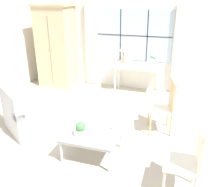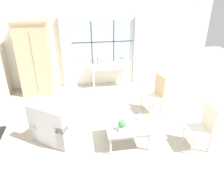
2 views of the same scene
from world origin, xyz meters
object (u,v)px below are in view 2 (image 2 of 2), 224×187
(armoire, at_px, (35,58))
(pillar_candle, at_px, (140,118))
(side_chair_wooden, at_px, (156,92))
(accent_chair_wooden, at_px, (203,125))
(armchair_upholstered, at_px, (58,125))
(table_lamp, at_px, (98,54))
(console_table, at_px, (111,66))
(potted_orchid, at_px, (120,58))
(potted_plant_small, at_px, (122,125))
(coffee_table, at_px, (126,127))

(armoire, bearing_deg, pillar_candle, -47.53)
(side_chair_wooden, distance_m, accent_chair_wooden, 1.60)
(armchair_upholstered, xyz_separation_m, accent_chair_wooden, (2.94, -0.86, 0.27))
(table_lamp, height_order, accent_chair_wooden, table_lamp)
(console_table, height_order, accent_chair_wooden, accent_chair_wooden)
(table_lamp, height_order, armchair_upholstered, table_lamp)
(pillar_candle, bearing_deg, potted_orchid, 87.64)
(table_lamp, height_order, pillar_candle, table_lamp)
(potted_orchid, height_order, accent_chair_wooden, potted_orchid)
(accent_chair_wooden, distance_m, pillar_candle, 1.29)
(side_chair_wooden, xyz_separation_m, potted_plant_small, (-1.17, -1.27, -0.02))
(side_chair_wooden, height_order, pillar_candle, side_chair_wooden)
(table_lamp, xyz_separation_m, accent_chair_wooden, (1.78, -3.40, -0.58))
(console_table, relative_size, armchair_upholstered, 1.00)
(console_table, height_order, potted_plant_small, console_table)
(potted_orchid, distance_m, pillar_candle, 2.88)
(side_chair_wooden, distance_m, potted_plant_small, 1.72)
(table_lamp, bearing_deg, accent_chair_wooden, -62.41)
(armchair_upholstered, bearing_deg, side_chair_wooden, 15.09)
(accent_chair_wooden, height_order, coffee_table, accent_chair_wooden)
(console_table, relative_size, accent_chair_wooden, 1.29)
(table_lamp, height_order, side_chair_wooden, table_lamp)
(side_chair_wooden, relative_size, pillar_candle, 6.88)
(armoire, relative_size, potted_orchid, 4.30)
(accent_chair_wooden, bearing_deg, coffee_table, 164.93)
(console_table, distance_m, table_lamp, 0.62)
(accent_chair_wooden, bearing_deg, side_chair_wooden, 106.74)
(potted_plant_small, height_order, pillar_candle, potted_plant_small)
(potted_orchid, distance_m, accent_chair_wooden, 3.57)
(armoire, distance_m, pillar_candle, 3.75)
(console_table, relative_size, pillar_candle, 8.54)
(console_table, relative_size, coffee_table, 1.45)
(potted_plant_small, distance_m, pillar_candle, 0.54)
(table_lamp, relative_size, accent_chair_wooden, 0.47)
(armchair_upholstered, height_order, pillar_candle, armchair_upholstered)
(armchair_upholstered, bearing_deg, potted_plant_small, -24.60)
(console_table, relative_size, table_lamp, 2.73)
(armchair_upholstered, relative_size, side_chair_wooden, 1.24)
(console_table, bearing_deg, armoire, -177.56)
(console_table, xyz_separation_m, potted_orchid, (0.29, 0.01, 0.28))
(table_lamp, distance_m, side_chair_wooden, 2.36)
(potted_orchid, xyz_separation_m, pillar_candle, (-0.12, -2.84, -0.47))
(table_lamp, bearing_deg, pillar_candle, -77.98)
(armoire, height_order, table_lamp, armoire)
(accent_chair_wooden, height_order, potted_plant_small, accent_chair_wooden)
(console_table, relative_size, potted_plant_small, 5.46)
(console_table, xyz_separation_m, table_lamp, (-0.43, 0.03, 0.45))
(console_table, bearing_deg, side_chair_wooden, -64.34)
(pillar_candle, bearing_deg, armchair_upholstered, 169.96)
(accent_chair_wooden, xyz_separation_m, pillar_candle, (-1.17, 0.55, -0.06))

